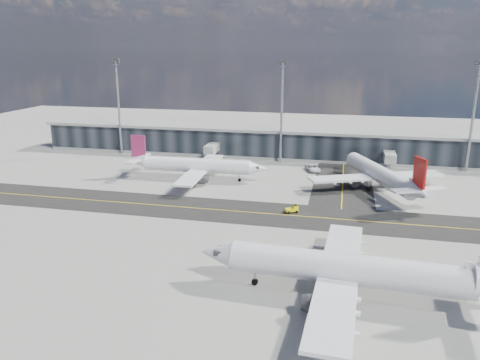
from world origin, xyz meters
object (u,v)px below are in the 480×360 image
Objects in this scene: airliner_near at (352,270)px; baggage_tug at (293,209)px; airliner_redtail at (380,175)px; service_van at (313,168)px; airliner_af at (195,165)px.

airliner_near reaches higher than baggage_tug.
airliner_redtail is 6.05× the size of service_van.
airliner_af is 33.19m from baggage_tug.
service_van is at bearing 115.48° from airliner_af.
airliner_near is (-6.62, -51.27, 0.32)m from airliner_redtail.
airliner_af is at bearing 157.03° from airliner_redtail.
airliner_af is 5.97× the size of service_van.
airliner_af is 32.01m from service_van.
airliner_near is (38.13, -50.76, 0.53)m from airliner_af.
airliner_af is 44.76m from airliner_redtail.
airliner_redtail is 0.88× the size of airliner_near.
airliner_near reaches higher than service_van.
airliner_redtail reaches higher than service_van.
airliner_af is 12.89× the size of baggage_tug.
airliner_af is 0.99× the size of airliner_redtail.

